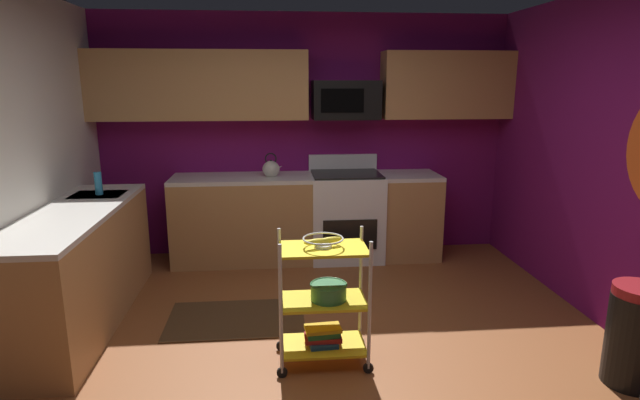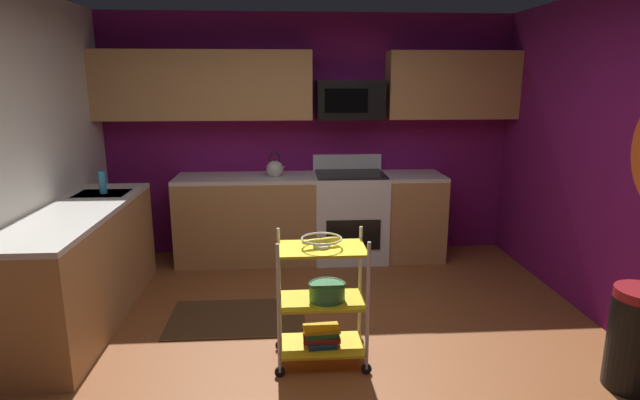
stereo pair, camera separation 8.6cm
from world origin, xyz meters
name	(u,v)px [view 2 (the right image)]	position (x,y,z in m)	size (l,w,h in m)	color
floor	(326,361)	(0.00, 0.00, -0.02)	(4.40, 4.80, 0.04)	brown
wall_back	(309,136)	(0.00, 2.43, 1.30)	(4.52, 0.06, 2.60)	#6B1156
counter_run	(229,234)	(-0.82, 1.52, 0.46)	(3.62, 2.70, 0.92)	#B27F4C
oven_range	(350,215)	(0.42, 2.10, 0.48)	(0.76, 0.65, 1.10)	white
upper_cabinets	(301,85)	(-0.09, 2.23, 1.85)	(4.40, 0.33, 0.70)	#B27F4C
microwave	(350,100)	(0.42, 2.21, 1.70)	(0.70, 0.39, 0.40)	black
rolling_cart	(322,300)	(-0.04, -0.03, 0.45)	(0.64, 0.37, 0.91)	silver
fruit_bowl	(322,240)	(-0.04, -0.03, 0.88)	(0.27, 0.27, 0.07)	silver
mixing_bowl_large	(327,291)	(0.00, -0.03, 0.52)	(0.25, 0.25, 0.11)	#387F4C
book_stack	(321,336)	(-0.04, -0.03, 0.19)	(0.25, 0.19, 0.13)	#1E4C8C
kettle	(275,169)	(-0.38, 2.10, 1.00)	(0.21, 0.18, 0.26)	beige
dish_soap_bottle	(103,182)	(-1.88, 1.34, 1.02)	(0.06, 0.06, 0.20)	#2D8CBF
trash_can	(637,340)	(1.90, -0.47, 0.33)	(0.34, 0.42, 0.66)	black
floor_rug	(237,318)	(-0.68, 0.66, 0.01)	(1.10, 0.70, 0.01)	#472D19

